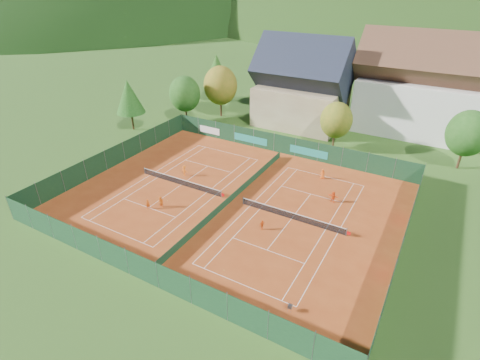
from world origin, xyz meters
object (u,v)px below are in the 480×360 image
object	(u,v)px
chalet	(302,88)
hotel_block_a	(420,91)
player_right_far_a	(323,174)
ball_hopper	(290,306)
player_right_near	(262,225)
player_left_near	(148,204)
player_left_far	(184,171)
player_right_far_b	(333,197)
player_left_mid	(161,202)

from	to	relation	value
chalet	hotel_block_a	distance (m)	19.94
hotel_block_a	player_right_far_a	world-z (taller)	hotel_block_a
ball_hopper	player_right_near	size ratio (longest dim) A/B	0.64
player_right_far_a	player_left_near	bearing A→B (deg)	26.69
player_right_near	player_left_near	bearing A→B (deg)	129.25
chalet	player_right_near	xyz separation A→B (m)	(8.94, -33.49, -6.00)
player_left_far	player_right_far_b	xyz separation A→B (m)	(20.19, 3.56, -0.04)
chalet	ball_hopper	xyz separation A→B (m)	(16.16, -42.57, -6.07)
chalet	player_right_far_a	xyz separation A→B (m)	(10.91, -18.88, -5.90)
chalet	player_left_mid	world-z (taller)	chalet
hotel_block_a	player_left_far	world-z (taller)	hotel_block_a
chalet	player_right_near	bearing A→B (deg)	-75.06
player_right_far_b	player_left_near	bearing A→B (deg)	37.63
player_right_near	player_right_far_b	size ratio (longest dim) A/B	0.85
ball_hopper	player_left_near	xyz separation A→B (m)	(-21.03, 6.02, 0.11)
hotel_block_a	player_left_mid	size ratio (longest dim) A/B	14.77
chalet	ball_hopper	world-z (taller)	chalet
hotel_block_a	player_right_far_b	distance (m)	31.17
player_left_near	player_left_mid	bearing A→B (deg)	-2.64
chalet	hotel_block_a	world-z (taller)	hotel_block_a
player_left_near	chalet	bearing A→B (deg)	38.48
player_left_mid	player_right_near	world-z (taller)	player_left_mid
hotel_block_a	player_right_near	world-z (taller)	hotel_block_a
ball_hopper	player_right_far_b	distance (m)	18.65
chalet	player_left_near	size ratio (longest dim) A/B	12.22
player_left_mid	player_right_far_a	distance (m)	22.18
player_left_mid	player_left_far	xyz separation A→B (m)	(-2.45, 7.94, 0.05)
player_left_far	player_right_near	world-z (taller)	player_left_far
player_left_mid	player_right_near	bearing A→B (deg)	11.55
ball_hopper	player_left_near	size ratio (longest dim) A/B	0.60
hotel_block_a	player_right_near	distance (m)	41.30
player_left_far	player_right_far_a	size ratio (longest dim) A/B	1.08
ball_hopper	player_right_far_a	distance (m)	24.26
player_left_far	player_right_far_a	bearing A→B (deg)	-151.43
player_left_far	player_right_far_b	distance (m)	20.50
player_left_far	ball_hopper	bearing A→B (deg)	147.71
hotel_block_a	player_right_far_a	distance (m)	26.99
chalet	player_left_mid	bearing A→B (deg)	-96.00
player_left_near	player_right_far_a	distance (m)	23.69
player_right_far_b	player_left_far	bearing A→B (deg)	14.12
player_left_mid	player_left_far	size ratio (longest dim) A/B	0.94
player_left_near	player_right_far_b	xyz separation A→B (m)	(18.88, 12.50, 0.08)
hotel_block_a	player_left_mid	bearing A→B (deg)	-118.69
player_left_mid	player_right_far_a	world-z (taller)	player_left_mid
player_left_near	player_right_far_a	bearing A→B (deg)	4.30
player_right_near	player_right_far_a	distance (m)	14.74
chalet	player_left_near	world-z (taller)	chalet
player_left_far	player_right_near	size ratio (longest dim) A/B	1.24
player_right_far_b	player_right_far_a	bearing A→B (deg)	-54.92
player_right_far_a	player_left_far	bearing A→B (deg)	5.51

